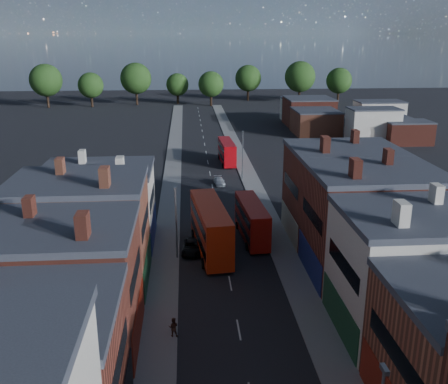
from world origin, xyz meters
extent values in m
cube|color=gray|center=(-6.50, 50.00, 0.06)|extent=(3.00, 200.00, 0.12)
cube|color=gray|center=(6.50, 50.00, 0.06)|extent=(3.00, 200.00, 0.12)
cube|color=slate|center=(5.20, 0.00, 8.00)|extent=(0.25, 0.70, 0.25)
cylinder|color=slate|center=(-5.20, 30.00, 4.00)|extent=(0.16, 0.16, 8.00)
cube|color=slate|center=(-5.20, 30.00, 8.00)|extent=(0.25, 0.70, 0.25)
cylinder|color=slate|center=(5.20, 60.00, 4.00)|extent=(0.16, 0.16, 8.00)
cube|color=slate|center=(5.20, 60.00, 8.00)|extent=(0.25, 0.70, 0.25)
cube|color=red|center=(-1.50, 31.61, 2.90)|extent=(4.22, 12.73, 5.00)
cube|color=black|center=(-1.50, 31.61, 1.93)|extent=(4.17, 11.74, 1.02)
cube|color=black|center=(-1.50, 31.61, 4.09)|extent=(4.17, 11.74, 1.02)
cylinder|color=black|center=(-2.46, 27.48, 0.57)|extent=(0.47, 1.17, 1.14)
cylinder|color=black|center=(0.36, 27.79, 0.57)|extent=(0.47, 1.17, 1.14)
cylinder|color=black|center=(-3.36, 35.42, 0.57)|extent=(0.47, 1.17, 1.14)
cylinder|color=black|center=(-0.54, 35.74, 0.57)|extent=(0.47, 1.17, 1.14)
cube|color=#B0130A|center=(3.50, 34.90, 2.36)|extent=(3.02, 10.31, 4.07)
cube|color=black|center=(3.50, 34.90, 1.57)|extent=(3.02, 9.51, 0.83)
cube|color=black|center=(3.50, 34.90, 3.33)|extent=(3.02, 9.51, 0.83)
cylinder|color=black|center=(2.57, 31.57, 0.46)|extent=(0.34, 0.94, 0.93)
cylinder|color=black|center=(4.88, 31.73, 0.46)|extent=(0.34, 0.94, 0.93)
cylinder|color=black|center=(2.12, 38.07, 0.46)|extent=(0.34, 0.94, 0.93)
cylinder|color=black|center=(4.43, 38.23, 0.46)|extent=(0.34, 0.94, 0.93)
cube|color=#AC070D|center=(3.50, 70.91, 2.25)|extent=(2.69, 9.81, 3.89)
cube|color=black|center=(3.50, 70.91, 1.50)|extent=(2.72, 9.04, 0.79)
cube|color=black|center=(3.50, 70.91, 3.18)|extent=(2.72, 9.04, 0.79)
cylinder|color=black|center=(2.55, 67.75, 0.44)|extent=(0.31, 0.90, 0.88)
cylinder|color=black|center=(4.76, 67.86, 0.44)|extent=(0.31, 0.90, 0.88)
cylinder|color=black|center=(2.24, 73.96, 0.44)|extent=(0.31, 0.90, 0.88)
cylinder|color=black|center=(4.45, 74.07, 0.44)|extent=(0.31, 0.90, 0.88)
imported|color=black|center=(-3.59, 31.57, 0.63)|extent=(2.46, 4.68, 1.26)
imported|color=silver|center=(1.20, 57.30, 0.54)|extent=(1.86, 3.87, 1.09)
imported|color=#402419|center=(-5.30, 15.38, 0.93)|extent=(0.83, 0.52, 1.62)
camera|label=1|loc=(-3.90, -19.29, 23.16)|focal=40.00mm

